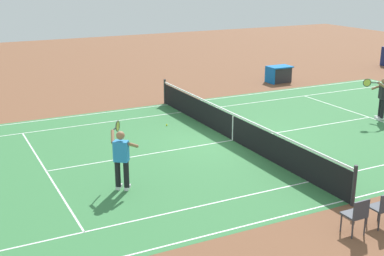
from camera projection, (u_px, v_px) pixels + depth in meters
ground_plane at (233, 140)px, 17.88m from camera, size 60.00×60.00×0.00m
court_slab at (233, 140)px, 17.88m from camera, size 24.20×11.40×0.00m
court_line_markings at (233, 140)px, 17.87m from camera, size 23.85×11.05×0.01m
tennis_net at (233, 127)px, 17.73m from camera, size 0.10×11.70×1.08m
tennis_player_near at (121, 157)px, 13.63m from camera, size 0.75×1.17×1.70m
tennis_player_far at (382, 96)px, 20.13m from camera, size 1.19×0.75×1.70m
tennis_ball at (167, 125)px, 19.51m from camera, size 0.07×0.07×0.07m
spectator_chair_6 at (383, 207)px, 11.69m from camera, size 0.44×0.44×0.88m
spectator_chair_7 at (357, 214)px, 11.35m from camera, size 0.44×0.44×0.88m
equipment_cart_tarped at (279, 74)px, 26.96m from camera, size 1.25×0.84×0.85m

